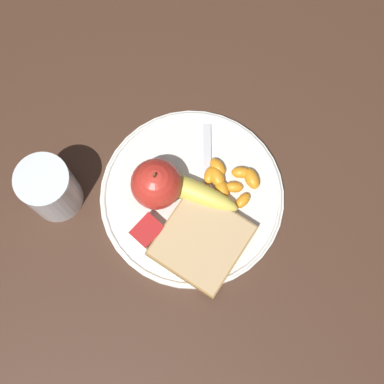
% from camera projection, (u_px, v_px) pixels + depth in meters
% --- Properties ---
extents(ground_plane, '(3.00, 3.00, 0.00)m').
position_uv_depth(ground_plane, '(192.00, 198.00, 0.80)').
color(ground_plane, '#42281C').
extents(plate, '(0.27, 0.27, 0.01)m').
position_uv_depth(plate, '(192.00, 196.00, 0.79)').
color(plate, silver).
rests_on(plate, ground_plane).
extents(juice_glass, '(0.08, 0.08, 0.10)m').
position_uv_depth(juice_glass, '(51.00, 189.00, 0.76)').
color(juice_glass, silver).
rests_on(juice_glass, ground_plane).
extents(apple, '(0.07, 0.07, 0.08)m').
position_uv_depth(apple, '(156.00, 184.00, 0.76)').
color(apple, red).
rests_on(apple, plate).
extents(banana, '(0.08, 0.16, 0.03)m').
position_uv_depth(banana, '(187.00, 189.00, 0.77)').
color(banana, '#E0CC4C').
rests_on(banana, plate).
extents(bread_slice, '(0.14, 0.13, 0.02)m').
position_uv_depth(bread_slice, '(202.00, 241.00, 0.76)').
color(bread_slice, olive).
rests_on(bread_slice, plate).
extents(fork, '(0.14, 0.13, 0.00)m').
position_uv_depth(fork, '(208.00, 189.00, 0.79)').
color(fork, silver).
rests_on(fork, plate).
extents(jam_packet, '(0.04, 0.03, 0.02)m').
position_uv_depth(jam_packet, '(147.00, 231.00, 0.76)').
color(jam_packet, silver).
rests_on(jam_packet, plate).
extents(orange_segment_0, '(0.03, 0.03, 0.02)m').
position_uv_depth(orange_segment_0, '(208.00, 194.00, 0.78)').
color(orange_segment_0, orange).
rests_on(orange_segment_0, plate).
extents(orange_segment_1, '(0.03, 0.03, 0.01)m').
position_uv_depth(orange_segment_1, '(234.00, 187.00, 0.78)').
color(orange_segment_1, orange).
rests_on(orange_segment_1, plate).
extents(orange_segment_2, '(0.03, 0.03, 0.02)m').
position_uv_depth(orange_segment_2, '(209.00, 175.00, 0.79)').
color(orange_segment_2, orange).
rests_on(orange_segment_2, plate).
extents(orange_segment_3, '(0.03, 0.04, 0.02)m').
position_uv_depth(orange_segment_3, '(222.00, 190.00, 0.78)').
color(orange_segment_3, orange).
rests_on(orange_segment_3, plate).
extents(orange_segment_4, '(0.03, 0.02, 0.01)m').
position_uv_depth(orange_segment_4, '(243.00, 201.00, 0.78)').
color(orange_segment_4, orange).
rests_on(orange_segment_4, plate).
extents(orange_segment_5, '(0.03, 0.03, 0.02)m').
position_uv_depth(orange_segment_5, '(241.00, 172.00, 0.79)').
color(orange_segment_5, orange).
rests_on(orange_segment_5, plate).
extents(orange_segment_6, '(0.02, 0.03, 0.02)m').
position_uv_depth(orange_segment_6, '(218.00, 167.00, 0.79)').
color(orange_segment_6, orange).
rests_on(orange_segment_6, plate).
extents(orange_segment_7, '(0.03, 0.04, 0.02)m').
position_uv_depth(orange_segment_7, '(252.00, 179.00, 0.79)').
color(orange_segment_7, orange).
rests_on(orange_segment_7, plate).
extents(orange_segment_8, '(0.03, 0.02, 0.02)m').
position_uv_depth(orange_segment_8, '(200.00, 198.00, 0.78)').
color(orange_segment_8, orange).
rests_on(orange_segment_8, plate).
extents(orange_segment_9, '(0.03, 0.04, 0.02)m').
position_uv_depth(orange_segment_9, '(217.00, 177.00, 0.79)').
color(orange_segment_9, orange).
rests_on(orange_segment_9, plate).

